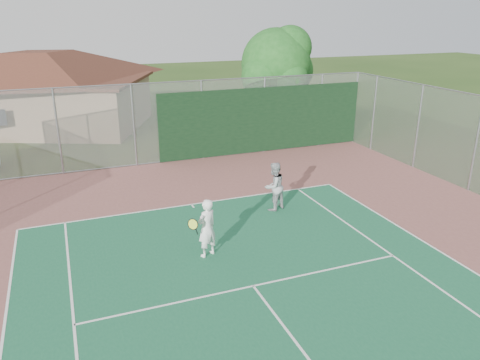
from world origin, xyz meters
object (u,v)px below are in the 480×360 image
clubhouse (41,82)px  tree (278,66)px  player_grey_back (274,187)px  player_white_front (207,229)px

clubhouse → tree: size_ratio=2.43×
player_grey_back → clubhouse: bearing=-87.7°
clubhouse → tree: 13.40m
player_grey_back → player_white_front: bearing=14.3°
player_white_front → player_grey_back: player_grey_back is taller
tree → player_white_front: bearing=-123.7°
tree → player_grey_back: tree is taller
clubhouse → tree: bearing=-9.5°
player_grey_back → tree: bearing=-137.8°
clubhouse → tree: (11.17, -7.29, 1.18)m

